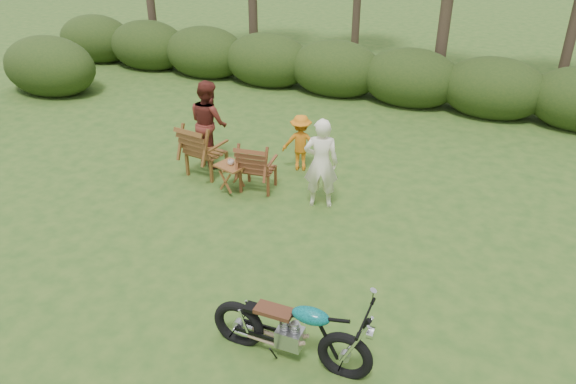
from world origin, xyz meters
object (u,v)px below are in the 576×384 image
at_px(motorcycle, 290,356).
at_px(side_table, 232,178).
at_px(lawn_chair_left, 208,174).
at_px(adult_b, 212,162).
at_px(adult_a, 320,205).
at_px(cup, 231,162).
at_px(child, 300,169).
at_px(lawn_chair_right, 259,189).

height_order(motorcycle, side_table, side_table).
bearing_deg(motorcycle, side_table, 127.09).
xyz_separation_m(lawn_chair_left, side_table, (0.79, -0.44, 0.27)).
xyz_separation_m(side_table, adult_b, (-1.00, 0.93, -0.27)).
bearing_deg(adult_a, cup, -10.89).
distance_m(adult_b, child, 1.83).
bearing_deg(side_table, motorcycle, -52.02).
bearing_deg(lawn_chair_left, adult_a, -178.78).
bearing_deg(cup, adult_b, 136.76).
bearing_deg(motorcycle, lawn_chair_right, 120.53).
height_order(lawn_chair_left, side_table, side_table).
distance_m(side_table, cup, 0.32).
height_order(lawn_chair_left, child, child).
relative_size(lawn_chair_right, adult_b, 0.57).
bearing_deg(cup, adult_a, 6.75).
xyz_separation_m(motorcycle, lawn_chair_left, (-3.38, 3.77, 0.00)).
bearing_deg(lawn_chair_right, motorcycle, 114.07).
bearing_deg(side_table, child, 60.20).
bearing_deg(side_table, cup, 157.40).
bearing_deg(motorcycle, child, 110.27).
distance_m(lawn_chair_right, child, 1.14).
xyz_separation_m(motorcycle, adult_b, (-3.59, 4.26, 0.00)).
bearing_deg(adult_a, child, -71.43).
bearing_deg(adult_b, adult_a, -164.10).
xyz_separation_m(lawn_chair_right, lawn_chair_left, (-1.17, 0.15, 0.00)).
distance_m(side_table, adult_b, 1.39).
bearing_deg(adult_b, lawn_chair_right, -173.36).
height_order(lawn_chair_left, cup, cup).
height_order(cup, child, cup).
distance_m(motorcycle, adult_a, 3.65).
relative_size(cup, child, 0.10).
relative_size(side_table, adult_b, 0.32).
bearing_deg(side_table, adult_a, 6.86).
xyz_separation_m(motorcycle, adult_a, (-0.96, 3.52, 0.00)).
relative_size(lawn_chair_right, lawn_chair_left, 0.90).
relative_size(motorcycle, adult_a, 1.17).
bearing_deg(motorcycle, lawn_chair_left, 131.05).
relative_size(side_table, adult_a, 0.34).
height_order(lawn_chair_right, cup, cup).
relative_size(motorcycle, side_table, 3.46).
bearing_deg(side_table, lawn_chair_left, 150.75).
relative_size(cup, adult_a, 0.07).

